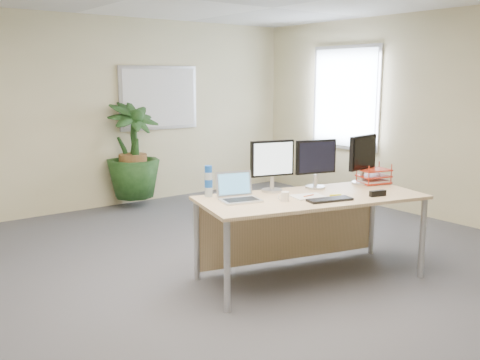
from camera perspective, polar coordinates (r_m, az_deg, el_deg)
floor at (r=4.63m, az=2.88°, el=-12.67°), size 8.00×8.00×0.00m
back_wall at (r=7.76m, az=-16.55°, el=6.73°), size 7.00×0.04×2.70m
whiteboard at (r=8.22m, az=-8.63°, el=8.66°), size 1.30×0.04×0.95m
window at (r=8.33m, az=11.14°, el=8.60°), size 0.04×1.30×1.55m
desk at (r=5.04m, az=6.90°, el=-3.32°), size 2.20×1.35×0.79m
floor_plant at (r=7.78m, az=-11.36°, el=2.53°), size 1.00×1.00×1.50m
monitor_left at (r=5.02m, az=3.46°, el=1.89°), size 0.43×0.20×0.48m
monitor_right at (r=5.22m, az=8.11°, el=2.07°), size 0.42×0.19×0.47m
monitor_dark at (r=5.52m, az=12.97°, el=2.50°), size 0.44×0.20×0.49m
laptop at (r=4.70m, az=-0.24°, el=-1.42°), size 0.40×0.37×0.24m
keyboard at (r=4.74m, az=9.55°, el=-2.07°), size 0.43×0.23×0.02m
coffee_mug at (r=4.67m, az=4.79°, el=-1.77°), size 0.11×0.07×0.08m
spiral_notebook at (r=4.86m, az=7.27°, el=-1.76°), size 0.33×0.28×0.01m
orange_pen at (r=4.84m, az=7.34°, el=-1.66°), size 0.13×0.02×0.01m
yellow_highlighter at (r=4.95m, az=10.15°, el=-1.59°), size 0.11×0.06×0.01m
water_bottle at (r=4.83m, az=-3.38°, el=-0.20°), size 0.07×0.07×0.28m
letter_tray at (r=5.59m, az=14.07°, el=0.29°), size 0.35×0.30×0.14m
stapler at (r=5.01m, az=14.48°, el=-1.39°), size 0.17×0.08×0.05m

